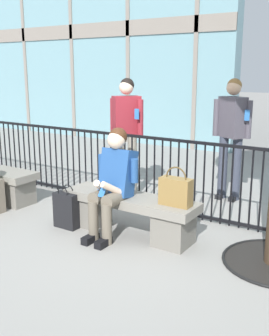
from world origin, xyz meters
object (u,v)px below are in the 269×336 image
at_px(seated_person_with_phone, 113,179).
at_px(bystander_at_railing, 232,130).
at_px(bystander_further_back, 127,128).
at_px(stone_bench, 130,211).
at_px(handbag_on_bench, 176,191).
at_px(shopping_bag, 66,210).

bearing_deg(seated_person_with_phone, bystander_at_railing, 73.36).
relative_size(seated_person_with_phone, bystander_further_back, 0.71).
bearing_deg(bystander_further_back, seated_person_with_phone, -61.46).
bearing_deg(bystander_further_back, stone_bench, -54.63).
bearing_deg(bystander_at_railing, seated_person_with_phone, -106.64).
xyz_separation_m(stone_bench, handbag_on_bench, (0.58, -0.01, 0.33)).
distance_m(stone_bench, bystander_further_back, 1.65).
bearing_deg(bystander_at_railing, bystander_further_back, -153.13).
bearing_deg(seated_person_with_phone, stone_bench, 44.66).
bearing_deg(seated_person_with_phone, handbag_on_bench, 9.49).
bearing_deg(seated_person_with_phone, shopping_bag, -168.35).
relative_size(seated_person_with_phone, bystander_at_railing, 0.71).
relative_size(shopping_bag, bystander_further_back, 0.30).
relative_size(bystander_at_railing, bystander_further_back, 1.00).
height_order(seated_person_with_phone, bystander_at_railing, bystander_at_railing).
bearing_deg(seated_person_with_phone, bystander_further_back, 118.54).
height_order(stone_bench, shopping_bag, shopping_bag).
relative_size(shopping_bag, bystander_at_railing, 0.30).
relative_size(handbag_on_bench, bystander_further_back, 0.24).
xyz_separation_m(shopping_bag, bystander_at_railing, (1.20, 2.13, 0.78)).
relative_size(stone_bench, bystander_at_railing, 0.94).
xyz_separation_m(stone_bench, seated_person_with_phone, (-0.13, -0.13, 0.38)).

